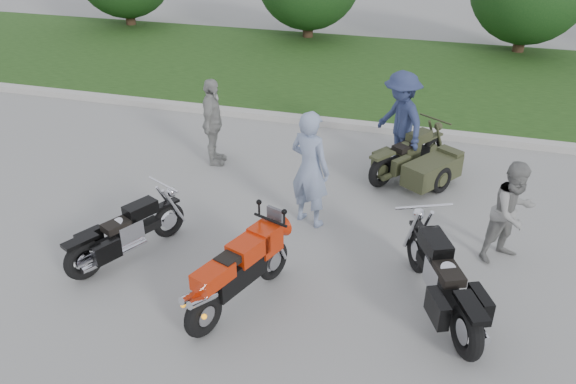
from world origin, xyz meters
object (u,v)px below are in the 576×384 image
(person_back, at_px, (213,123))
(cruiser_right, at_px, (444,284))
(cruiser_sidecar, at_px, (421,165))
(person_denim, at_px, (400,121))
(sportbike_red, at_px, (238,271))
(person_grey, at_px, (513,212))
(person_stripe, at_px, (310,169))
(cruiser_left, at_px, (123,235))

(person_back, bearing_deg, cruiser_right, -137.39)
(cruiser_sidecar, height_order, person_denim, person_denim)
(sportbike_red, bearing_deg, person_grey, 52.21)
(person_back, bearing_deg, person_denim, -87.88)
(sportbike_red, bearing_deg, person_denim, 92.71)
(person_grey, bearing_deg, person_stripe, 136.62)
(cruiser_left, xyz_separation_m, cruiser_sidecar, (4.00, 3.66, -0.02))
(cruiser_sidecar, bearing_deg, person_denim, 164.96)
(cruiser_left, relative_size, person_stripe, 0.98)
(person_stripe, height_order, person_back, person_stripe)
(sportbike_red, height_order, cruiser_sidecar, sportbike_red)
(sportbike_red, distance_m, person_grey, 4.03)
(cruiser_right, relative_size, person_denim, 1.15)
(person_back, bearing_deg, cruiser_sidecar, -97.47)
(sportbike_red, height_order, person_denim, person_denim)
(cruiser_right, height_order, person_back, person_back)
(cruiser_left, bearing_deg, cruiser_sidecar, 68.59)
(person_stripe, distance_m, person_back, 2.87)
(cruiser_sidecar, distance_m, person_grey, 2.53)
(cruiser_right, xyz_separation_m, person_denim, (-1.06, 4.16, 0.50))
(sportbike_red, distance_m, cruiser_sidecar, 4.65)
(cruiser_sidecar, height_order, person_stripe, person_stripe)
(person_grey, bearing_deg, cruiser_right, -159.35)
(person_grey, xyz_separation_m, person_back, (-5.41, 1.80, 0.08))
(sportbike_red, distance_m, cruiser_right, 2.64)
(cruiser_left, xyz_separation_m, person_denim, (3.51, 4.23, 0.56))
(sportbike_red, distance_m, person_back, 4.42)
(cruiser_sidecar, height_order, person_back, person_back)
(cruiser_right, bearing_deg, person_denim, 80.15)
(cruiser_right, xyz_separation_m, person_stripe, (-2.20, 1.69, 0.51))
(person_denim, bearing_deg, cruiser_sidecar, 0.24)
(cruiser_sidecar, distance_m, person_denim, 0.95)
(person_denim, height_order, person_back, person_denim)
(person_denim, distance_m, person_back, 3.59)
(sportbike_red, bearing_deg, person_stripe, 101.18)
(person_denim, bearing_deg, person_back, -117.61)
(cruiser_left, xyz_separation_m, person_back, (0.01, 3.40, 0.46))
(person_stripe, bearing_deg, cruiser_left, 58.60)
(cruiser_right, height_order, person_grey, person_grey)
(person_stripe, xyz_separation_m, person_back, (-2.36, 1.64, -0.11))
(person_grey, bearing_deg, cruiser_sidecar, 84.13)
(sportbike_red, relative_size, person_denim, 1.00)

